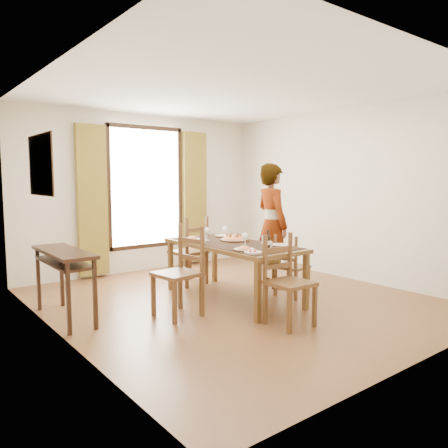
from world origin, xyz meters
TOP-DOWN VIEW (x-y plane):
  - ground at (0.00, 0.00)m, footprint 5.00×5.00m
  - room_shell at (-0.00, 0.13)m, footprint 4.60×5.10m
  - console_table at (-2.03, 0.60)m, footprint 0.38×1.20m
  - dining_table at (0.01, 0.08)m, footprint 0.91×1.98m
  - chair_west at (-0.92, -0.09)m, footprint 0.52×0.52m
  - chair_north at (0.01, 1.11)m, footprint 0.51×0.51m
  - chair_south at (-0.16, -1.09)m, footprint 0.46×0.46m
  - chair_east at (0.72, -0.31)m, footprint 0.44×0.44m
  - man at (0.94, 0.29)m, footprint 0.87×0.75m
  - plate_sw at (-0.25, -0.47)m, footprint 0.27×0.27m
  - plate_se at (0.33, -0.49)m, footprint 0.27×0.27m
  - plate_nw at (-0.25, 0.64)m, footprint 0.27×0.27m
  - plate_ne at (0.30, 0.67)m, footprint 0.27×0.27m
  - pasta_platter at (0.15, 0.21)m, footprint 0.40×0.40m
  - caprese_plate at (-0.30, -0.67)m, footprint 0.20×0.20m
  - wine_glass_a at (-0.09, -0.29)m, footprint 0.08×0.08m
  - wine_glass_b at (0.15, 0.43)m, footprint 0.08×0.08m
  - wine_glass_c at (-0.13, 0.47)m, footprint 0.08×0.08m
  - tumbler_a at (0.32, -0.21)m, footprint 0.07×0.07m
  - tumbler_b at (-0.27, 0.35)m, footprint 0.07×0.07m
  - tumbler_c at (0.02, -0.61)m, footprint 0.07×0.07m
  - wine_bottle at (-0.06, -0.67)m, footprint 0.07×0.07m

SIDE VIEW (x-z plane):
  - ground at x=0.00m, z-range 0.00..0.00m
  - chair_east at x=0.72m, z-range -0.03..0.82m
  - chair_south at x=-0.16m, z-range -0.03..0.96m
  - chair_north at x=0.01m, z-range -0.04..1.00m
  - chair_west at x=-0.92m, z-range -0.04..1.02m
  - console_table at x=-2.03m, z-range 0.28..1.08m
  - dining_table at x=0.01m, z-range 0.31..1.07m
  - caprese_plate at x=-0.30m, z-range 0.76..0.80m
  - plate_sw at x=-0.25m, z-range 0.76..0.81m
  - plate_se at x=0.33m, z-range 0.76..0.81m
  - plate_nw at x=-0.25m, z-range 0.76..0.81m
  - plate_ne at x=0.30m, z-range 0.76..0.81m
  - pasta_platter at x=0.15m, z-range 0.76..0.86m
  - tumbler_a at x=0.32m, z-range 0.76..0.86m
  - tumbler_b at x=-0.27m, z-range 0.76..0.86m
  - tumbler_c at x=0.02m, z-range 0.76..0.86m
  - wine_glass_a at x=-0.09m, z-range 0.76..0.94m
  - wine_glass_b at x=0.15m, z-range 0.76..0.94m
  - wine_glass_c at x=-0.13m, z-range 0.76..0.94m
  - wine_bottle at x=-0.06m, z-range 0.76..1.00m
  - man at x=0.94m, z-range 0.00..1.83m
  - room_shell at x=0.00m, z-range 0.17..2.91m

